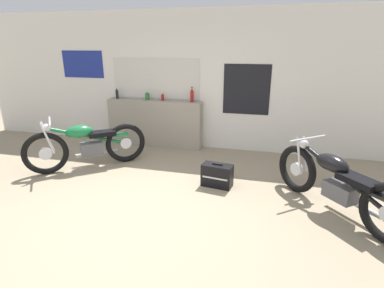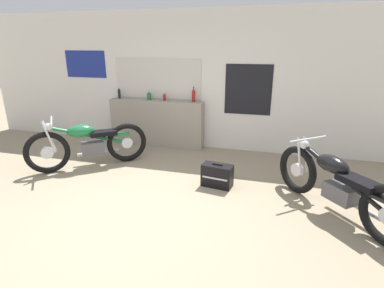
{
  "view_description": "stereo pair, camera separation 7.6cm",
  "coord_description": "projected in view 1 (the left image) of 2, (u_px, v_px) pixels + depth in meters",
  "views": [
    {
      "loc": [
        1.59,
        -3.04,
        2.12
      ],
      "look_at": [
        0.53,
        1.08,
        0.7
      ],
      "focal_mm": 28.0,
      "sensor_mm": 36.0,
      "label": 1
    },
    {
      "loc": [
        1.66,
        -3.02,
        2.12
      ],
      "look_at": [
        0.53,
        1.08,
        0.7
      ],
      "focal_mm": 28.0,
      "sensor_mm": 36.0,
      "label": 2
    }
  ],
  "objects": [
    {
      "name": "sill_counter",
      "position": [
        155.0,
        123.0,
        6.49
      ],
      "size": [
        2.06,
        0.28,
        1.0
      ],
      "color": "gray",
      "rests_on": "ground_plane"
    },
    {
      "name": "bottle_leftmost",
      "position": [
        117.0,
        94.0,
        6.51
      ],
      "size": [
        0.06,
        0.06,
        0.25
      ],
      "color": "black",
      "rests_on": "sill_counter"
    },
    {
      "name": "bottle_center",
      "position": [
        163.0,
        97.0,
        6.29
      ],
      "size": [
        0.06,
        0.06,
        0.17
      ],
      "color": "maroon",
      "rests_on": "sill_counter"
    },
    {
      "name": "wall_back",
      "position": [
        190.0,
        81.0,
        6.19
      ],
      "size": [
        10.0,
        0.07,
        2.8
      ],
      "color": "silver",
      "rests_on": "ground_plane"
    },
    {
      "name": "bottle_left_center",
      "position": [
        147.0,
        96.0,
        6.36
      ],
      "size": [
        0.09,
        0.09,
        0.19
      ],
      "color": "#23662D",
      "rests_on": "sill_counter"
    },
    {
      "name": "hard_case_black",
      "position": [
        217.0,
        175.0,
        4.67
      ],
      "size": [
        0.5,
        0.3,
        0.38
      ],
      "color": "black",
      "rests_on": "ground_plane"
    },
    {
      "name": "motorcycle_black",
      "position": [
        337.0,
        184.0,
        3.84
      ],
      "size": [
        1.42,
        1.69,
        0.89
      ],
      "color": "black",
      "rests_on": "ground_plane"
    },
    {
      "name": "ground_plane",
      "position": [
        131.0,
        218.0,
        3.84
      ],
      "size": [
        24.0,
        24.0,
        0.0
      ],
      "primitive_type": "plane",
      "color": "gray"
    },
    {
      "name": "bottle_right_center",
      "position": [
        192.0,
        95.0,
        6.12
      ],
      "size": [
        0.07,
        0.07,
        0.31
      ],
      "color": "maroon",
      "rests_on": "sill_counter"
    },
    {
      "name": "motorcycle_green",
      "position": [
        87.0,
        144.0,
        5.3
      ],
      "size": [
        1.68,
        1.4,
        0.93
      ],
      "color": "black",
      "rests_on": "ground_plane"
    }
  ]
}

